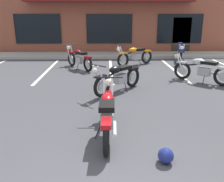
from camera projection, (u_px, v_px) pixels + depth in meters
name	position (u px, v px, depth m)	size (l,w,h in m)	color
ground_plane	(115.00, 106.00, 6.57)	(80.00, 80.00, 0.00)	#3D3D42
sidewalk_kerb	(110.00, 55.00, 14.16)	(22.00, 1.80, 0.14)	#A8A59E
brick_storefront_building	(109.00, 20.00, 17.38)	(15.86, 6.34, 3.80)	brown
painted_stall_lines	(111.00, 70.00, 10.74)	(10.92, 4.80, 0.01)	silver
motorcycle_foreground_classic	(107.00, 113.00, 4.86)	(0.66, 2.11, 0.98)	black
motorcycle_red_sportbike	(79.00, 58.00, 10.86)	(1.42, 1.82, 0.98)	black
motorcycle_black_cruiser	(118.00, 77.00, 7.61)	(1.63, 1.68, 0.98)	black
motorcycle_blue_standard	(180.00, 52.00, 12.31)	(0.82, 2.08, 0.98)	black
motorcycle_green_cafe_racer	(201.00, 69.00, 8.69)	(1.72, 1.58, 0.98)	black
motorcycle_orange_scrambler	(135.00, 55.00, 11.61)	(1.83, 1.41, 0.98)	black
helmet_on_pavement	(166.00, 156.00, 4.02)	(0.26, 0.26, 0.26)	navy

